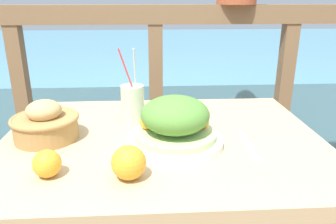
% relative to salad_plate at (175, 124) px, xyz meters
% --- Properties ---
extents(patio_table, '(0.93, 0.72, 0.73)m').
position_rel_salad_plate_xyz_m(patio_table, '(-0.03, 0.05, -0.18)').
color(patio_table, tan).
rests_on(patio_table, ground_plane).
extents(railing_fence, '(2.80, 0.08, 1.08)m').
position_rel_salad_plate_xyz_m(railing_fence, '(-0.03, 0.82, -0.05)').
color(railing_fence, brown).
rests_on(railing_fence, ground_plane).
extents(sea_backdrop, '(12.00, 4.00, 0.54)m').
position_rel_salad_plate_xyz_m(sea_backdrop, '(-0.03, 3.32, -0.52)').
color(sea_backdrop, '#568EA8').
rests_on(sea_backdrop, ground_plane).
extents(salad_plate, '(0.27, 0.27, 0.14)m').
position_rel_salad_plate_xyz_m(salad_plate, '(0.00, 0.00, 0.00)').
color(salad_plate, white).
rests_on(salad_plate, patio_table).
extents(drink_glass, '(0.08, 0.08, 0.24)m').
position_rel_salad_plate_xyz_m(drink_glass, '(-0.12, 0.18, 0.00)').
color(drink_glass, beige).
rests_on(drink_glass, patio_table).
extents(bread_basket, '(0.19, 0.19, 0.12)m').
position_rel_salad_plate_xyz_m(bread_basket, '(-0.36, 0.06, -0.01)').
color(bread_basket, '#AD7F47').
rests_on(bread_basket, patio_table).
extents(knife, '(0.02, 0.18, 0.00)m').
position_rel_salad_plate_xyz_m(knife, '(0.20, -0.02, -0.06)').
color(knife, silver).
rests_on(knife, patio_table).
extents(orange_near_basket, '(0.06, 0.06, 0.06)m').
position_rel_salad_plate_xyz_m(orange_near_basket, '(-0.30, -0.15, -0.03)').
color(orange_near_basket, '#F9A328').
rests_on(orange_near_basket, patio_table).
extents(orange_near_glass, '(0.08, 0.08, 0.08)m').
position_rel_salad_plate_xyz_m(orange_near_glass, '(-0.12, -0.17, -0.02)').
color(orange_near_glass, '#F9A328').
rests_on(orange_near_glass, patio_table).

